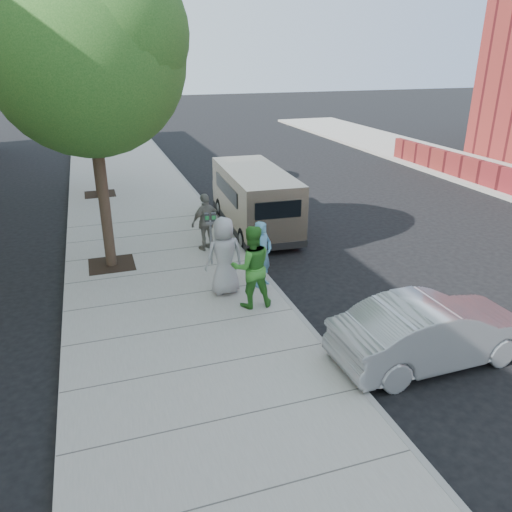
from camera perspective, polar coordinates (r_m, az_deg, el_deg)
name	(u,v)px	position (r m, az deg, el deg)	size (l,w,h in m)	color
ground	(216,295)	(12.21, -4.59, -4.49)	(120.00, 120.00, 0.00)	black
sidewalk	(175,298)	(12.01, -9.24, -4.81)	(5.00, 60.00, 0.15)	gray
curb_face	(272,284)	(12.56, 1.79, -3.26)	(0.12, 60.00, 0.16)	gray
tree_near	(88,49)	(13.02, -18.64, 21.49)	(4.62, 4.60, 7.53)	black
tree_far	(86,69)	(20.62, -18.85, 19.53)	(3.92, 3.80, 6.49)	black
parking_meter	(211,227)	(13.23, -5.22, 3.27)	(0.31, 0.14, 1.45)	gray
van	(254,198)	(16.42, -0.23, 6.64)	(2.05, 5.45, 1.99)	tan
sedan	(433,331)	(10.01, 19.58, -8.09)	(1.37, 3.92, 1.29)	#9C9EA3
person_officer	(262,254)	(12.02, 0.74, 0.20)	(0.60, 0.39, 1.64)	#5391B0
person_green_shirt	(251,267)	(11.00, -0.53, -1.24)	(0.92, 0.72, 1.90)	#36862C
person_gray_shirt	(224,256)	(11.64, -3.65, 0.00)	(0.91, 0.59, 1.87)	#9C9C9F
person_striped_polo	(206,222)	(14.36, -5.72, 3.90)	(0.98, 0.41, 1.66)	gray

